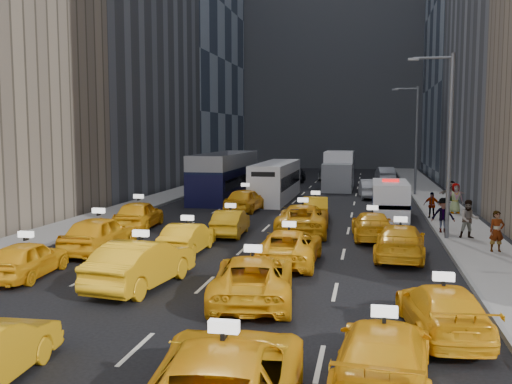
# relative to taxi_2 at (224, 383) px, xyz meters

# --- Properties ---
(ground) EXTENTS (160.00, 160.00, 0.00)m
(ground) POSITION_rel_taxi_2_xyz_m (-3.05, 7.16, -0.82)
(ground) COLOR black
(ground) RESTS_ON ground
(sidewalk_west) EXTENTS (3.00, 90.00, 0.15)m
(sidewalk_west) POSITION_rel_taxi_2_xyz_m (-13.55, 32.16, -0.75)
(sidewalk_west) COLOR gray
(sidewalk_west) RESTS_ON ground
(sidewalk_east) EXTENTS (3.00, 90.00, 0.15)m
(sidewalk_east) POSITION_rel_taxi_2_xyz_m (7.45, 32.16, -0.75)
(sidewalk_east) COLOR gray
(sidewalk_east) RESTS_ON ground
(curb_west) EXTENTS (0.15, 90.00, 0.18)m
(curb_west) POSITION_rel_taxi_2_xyz_m (-12.10, 32.16, -0.73)
(curb_west) COLOR slate
(curb_west) RESTS_ON ground
(curb_east) EXTENTS (0.15, 90.00, 0.18)m
(curb_east) POSITION_rel_taxi_2_xyz_m (6.00, 32.16, -0.73)
(curb_east) COLOR slate
(curb_east) RESTS_ON ground
(building_west_far) EXTENTS (16.00, 22.00, 42.00)m
(building_west_far) POSITION_rel_taxi_2_xyz_m (-23.55, 61.16, 20.18)
(building_west_far) COLOR #2D3847
(building_west_far) RESTS_ON ground
(building_backdrop) EXTENTS (30.00, 12.00, 40.00)m
(building_backdrop) POSITION_rel_taxi_2_xyz_m (-3.05, 79.16, 19.18)
(building_backdrop) COLOR slate
(building_backdrop) RESTS_ON ground
(streetlight_near) EXTENTS (2.15, 0.22, 9.00)m
(streetlight_near) POSITION_rel_taxi_2_xyz_m (6.13, 19.16, 4.10)
(streetlight_near) COLOR #595B60
(streetlight_near) RESTS_ON ground
(streetlight_far) EXTENTS (2.15, 0.22, 9.00)m
(streetlight_far) POSITION_rel_taxi_2_xyz_m (6.13, 39.16, 4.10)
(streetlight_far) COLOR #595B60
(streetlight_far) RESTS_ON ground
(taxi_2) EXTENTS (3.25, 6.15, 1.65)m
(taxi_2) POSITION_rel_taxi_2_xyz_m (0.00, 0.00, 0.00)
(taxi_2) COLOR #FEB015
(taxi_2) RESTS_ON ground
(taxi_3) EXTENTS (2.29, 4.87, 1.37)m
(taxi_3) POSITION_rel_taxi_2_xyz_m (2.85, 2.30, -0.14)
(taxi_3) COLOR #FEB015
(taxi_3) RESTS_ON ground
(taxi_4) EXTENTS (1.91, 4.16, 1.38)m
(taxi_4) POSITION_rel_taxi_2_xyz_m (-9.70, 8.86, -0.13)
(taxi_4) COLOR #FEB015
(taxi_4) RESTS_ON ground
(taxi_5) EXTENTS (2.39, 5.18, 1.65)m
(taxi_5) POSITION_rel_taxi_2_xyz_m (-5.11, 8.49, -0.00)
(taxi_5) COLOR #FEB015
(taxi_5) RESTS_ON ground
(taxi_6) EXTENTS (3.11, 5.55, 1.47)m
(taxi_6) POSITION_rel_taxi_2_xyz_m (-1.03, 7.61, -0.09)
(taxi_6) COLOR #FEB015
(taxi_6) RESTS_ON ground
(taxi_7) EXTENTS (2.38, 4.79, 1.34)m
(taxi_7) POSITION_rel_taxi_2_xyz_m (4.43, 5.67, -0.16)
(taxi_7) COLOR #FEB015
(taxi_7) RESTS_ON ground
(taxi_8) EXTENTS (2.01, 4.84, 1.64)m
(taxi_8) POSITION_rel_taxi_2_xyz_m (-9.15, 13.45, -0.00)
(taxi_8) COLOR #FEB015
(taxi_8) RESTS_ON ground
(taxi_9) EXTENTS (1.47, 4.06, 1.33)m
(taxi_9) POSITION_rel_taxi_2_xyz_m (-5.29, 14.13, -0.16)
(taxi_9) COLOR #FEB015
(taxi_9) RESTS_ON ground
(taxi_10) EXTENTS (2.36, 5.07, 1.40)m
(taxi_10) POSITION_rel_taxi_2_xyz_m (-0.62, 12.87, -0.12)
(taxi_10) COLOR #FEB015
(taxi_10) RESTS_ON ground
(taxi_11) EXTENTS (2.37, 5.11, 1.45)m
(taxi_11) POSITION_rel_taxi_2_xyz_m (3.81, 14.75, -0.10)
(taxi_11) COLOR #FEB015
(taxi_11) RESTS_ON ground
(taxi_12) EXTENTS (2.26, 4.73, 1.56)m
(taxi_12) POSITION_rel_taxi_2_xyz_m (-9.90, 19.68, -0.04)
(taxi_12) COLOR #FEB015
(taxi_12) RESTS_ON ground
(taxi_13) EXTENTS (1.61, 4.09, 1.32)m
(taxi_13) POSITION_rel_taxi_2_xyz_m (-4.45, 18.62, -0.16)
(taxi_13) COLOR #FEB015
(taxi_13) RESTS_ON ground
(taxi_14) EXTENTS (2.88, 5.73, 1.56)m
(taxi_14) POSITION_rel_taxi_2_xyz_m (-0.87, 19.80, -0.05)
(taxi_14) COLOR #FEB015
(taxi_14) RESTS_ON ground
(taxi_15) EXTENTS (2.20, 4.80, 1.36)m
(taxi_15) POSITION_rel_taxi_2_xyz_m (2.68, 18.93, -0.14)
(taxi_15) COLOR #FEB015
(taxi_15) RESTS_ON ground
(taxi_16) EXTENTS (2.30, 4.78, 1.57)m
(taxi_16) POSITION_rel_taxi_2_xyz_m (-5.58, 27.34, -0.04)
(taxi_16) COLOR #FEB015
(taxi_16) RESTS_ON ground
(taxi_17) EXTENTS (1.83, 4.32, 1.39)m
(taxi_17) POSITION_rel_taxi_2_xyz_m (-0.69, 25.03, -0.13)
(taxi_17) COLOR #FEB015
(taxi_17) RESTS_ON ground
(nypd_van) EXTENTS (2.75, 5.76, 2.38)m
(nypd_van) POSITION_rel_taxi_2_xyz_m (3.80, 26.62, 0.25)
(nypd_van) COLOR silver
(nypd_van) RESTS_ON ground
(double_decker) EXTENTS (4.27, 12.54, 3.57)m
(double_decker) POSITION_rel_taxi_2_xyz_m (-8.75, 34.32, 0.95)
(double_decker) COLOR black
(double_decker) RESTS_ON ground
(city_bus) EXTENTS (2.74, 11.43, 2.93)m
(city_bus) POSITION_rel_taxi_2_xyz_m (-4.62, 34.27, 0.63)
(city_bus) COLOR silver
(city_bus) RESTS_ON ground
(box_truck) EXTENTS (3.20, 7.78, 3.47)m
(box_truck) POSITION_rel_taxi_2_xyz_m (-0.27, 43.52, 0.89)
(box_truck) COLOR silver
(box_truck) RESTS_ON ground
(misc_car_0) EXTENTS (1.97, 4.74, 1.53)m
(misc_car_0) POSITION_rel_taxi_2_xyz_m (2.61, 36.98, -0.06)
(misc_car_0) COLOR #A9ABB1
(misc_car_0) RESTS_ON ground
(misc_car_1) EXTENTS (3.00, 5.63, 1.50)m
(misc_car_1) POSITION_rel_taxi_2_xyz_m (-9.70, 47.94, -0.07)
(misc_car_1) COLOR black
(misc_car_1) RESTS_ON ground
(misc_car_2) EXTENTS (2.14, 5.25, 1.52)m
(misc_car_2) POSITION_rel_taxi_2_xyz_m (-1.86, 53.64, -0.06)
(misc_car_2) COLOR slate
(misc_car_2) RESTS_ON ground
(misc_car_3) EXTENTS (2.08, 4.71, 1.58)m
(misc_car_3) POSITION_rel_taxi_2_xyz_m (-5.12, 50.65, -0.04)
(misc_car_3) COLOR black
(misc_car_3) RESTS_ON ground
(misc_car_4) EXTENTS (2.18, 4.89, 1.56)m
(misc_car_4) POSITION_rel_taxi_2_xyz_m (4.15, 53.00, -0.05)
(misc_car_4) COLOR #A5A6AD
(misc_car_4) RESTS_ON ground
(pedestrian_0) EXTENTS (0.72, 0.54, 1.78)m
(pedestrian_0) POSITION_rel_taxi_2_xyz_m (7.93, 16.27, 0.22)
(pedestrian_0) COLOR gray
(pedestrian_0) RESTS_ON sidewalk_east
(pedestrian_1) EXTENTS (0.94, 0.56, 1.87)m
(pedestrian_1) POSITION_rel_taxi_2_xyz_m (7.28, 19.29, 0.26)
(pedestrian_1) COLOR gray
(pedestrian_1) RESTS_ON sidewalk_east
(pedestrian_2) EXTENTS (1.16, 0.49, 1.79)m
(pedestrian_2) POSITION_rel_taxi_2_xyz_m (6.26, 20.78, 0.22)
(pedestrian_2) COLOR gray
(pedestrian_2) RESTS_ON sidewalk_east
(pedestrian_3) EXTENTS (1.01, 0.69, 1.57)m
(pedestrian_3) POSITION_rel_taxi_2_xyz_m (6.19, 25.72, 0.11)
(pedestrian_3) COLOR gray
(pedestrian_3) RESTS_ON sidewalk_east
(pedestrian_4) EXTENTS (1.02, 0.68, 1.92)m
(pedestrian_4) POSITION_rel_taxi_2_xyz_m (7.88, 28.13, 0.29)
(pedestrian_4) COLOR gray
(pedestrian_4) RESTS_ON sidewalk_east
(pedestrian_5) EXTENTS (1.71, 0.53, 1.83)m
(pedestrian_5) POSITION_rel_taxi_2_xyz_m (8.05, 31.08, 0.24)
(pedestrian_5) COLOR gray
(pedestrian_5) RESTS_ON sidewalk_east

